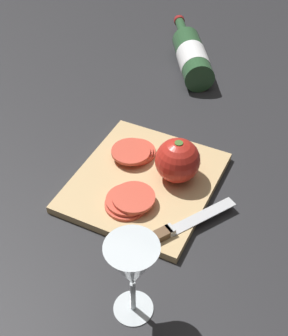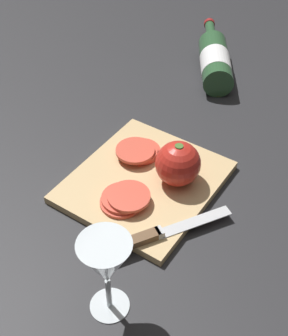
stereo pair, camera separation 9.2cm
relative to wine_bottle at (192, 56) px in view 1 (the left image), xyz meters
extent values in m
plane|color=#28282B|center=(0.37, 0.08, -0.04)|extent=(3.00, 3.00, 0.00)
cube|color=tan|center=(0.45, 0.08, -0.03)|extent=(0.30, 0.27, 0.02)
cylinder|color=#2D5633|center=(0.01, 0.00, 0.00)|extent=(0.22, 0.18, 0.08)
cone|color=#2D5633|center=(-0.09, -0.06, 0.00)|extent=(0.06, 0.07, 0.07)
cylinder|color=#2D5633|center=(-0.14, -0.08, 0.00)|extent=(0.09, 0.07, 0.03)
cylinder|color=maroon|center=(-0.18, -0.11, 0.00)|extent=(0.03, 0.03, 0.03)
cylinder|color=silver|center=(0.02, 0.01, 0.00)|extent=(0.12, 0.11, 0.08)
cylinder|color=silver|center=(0.71, 0.19, -0.04)|extent=(0.06, 0.06, 0.00)
cylinder|color=silver|center=(0.71, 0.19, 0.00)|extent=(0.01, 0.01, 0.07)
cone|color=silver|center=(0.71, 0.19, 0.08)|extent=(0.08, 0.08, 0.09)
cone|color=beige|center=(0.71, 0.19, 0.05)|extent=(0.03, 0.03, 0.04)
sphere|color=red|center=(0.42, 0.14, 0.02)|extent=(0.09, 0.09, 0.09)
cylinder|color=#47702D|center=(0.42, 0.14, 0.06)|extent=(0.02, 0.02, 0.01)
cube|color=silver|center=(0.50, 0.22, -0.02)|extent=(0.13, 0.10, 0.00)
cube|color=silver|center=(0.56, 0.18, -0.01)|extent=(0.02, 0.02, 0.01)
cube|color=brown|center=(0.60, 0.16, -0.01)|extent=(0.09, 0.07, 0.01)
cylinder|color=#DB4C38|center=(0.53, 0.08, -0.02)|extent=(0.08, 0.08, 0.01)
cylinder|color=#DB4C38|center=(0.53, 0.08, -0.01)|extent=(0.08, 0.08, 0.01)
cylinder|color=#DB4C38|center=(0.52, 0.09, 0.00)|extent=(0.08, 0.08, 0.01)
cylinder|color=#DB4C38|center=(0.39, 0.03, -0.02)|extent=(0.08, 0.08, 0.01)
cylinder|color=#DB4C38|center=(0.40, 0.03, -0.01)|extent=(0.08, 0.08, 0.01)
cylinder|color=#DB4C38|center=(0.41, 0.03, 0.00)|extent=(0.08, 0.08, 0.01)
camera|label=1|loc=(1.06, 0.37, 0.64)|focal=50.00mm
camera|label=2|loc=(1.01, 0.45, 0.64)|focal=50.00mm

